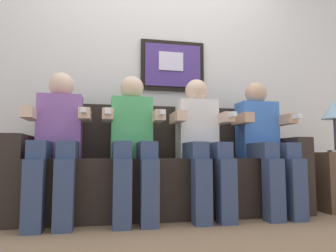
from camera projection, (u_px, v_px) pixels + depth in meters
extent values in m
plane|color=#8C6B4C|center=(172.00, 223.00, 2.20)|extent=(6.13, 6.13, 0.00)
cube|color=silver|center=(155.00, 71.00, 3.07)|extent=(4.72, 0.05, 2.60)
cube|color=black|center=(173.00, 66.00, 3.07)|extent=(0.63, 0.03, 0.50)
cube|color=#4C337F|center=(173.00, 66.00, 3.06)|extent=(0.55, 0.02, 0.42)
cube|color=silver|center=(171.00, 61.00, 3.04)|extent=(0.24, 0.02, 0.18)
cube|color=#2D231E|center=(165.00, 186.00, 2.51)|extent=(2.04, 0.58, 0.45)
cube|color=#2D231E|center=(160.00, 133.00, 2.76)|extent=(2.04, 0.14, 0.45)
cube|color=#2D231E|center=(20.00, 178.00, 2.30)|extent=(0.14, 0.58, 0.62)
cube|color=#2D231E|center=(286.00, 174.00, 2.73)|extent=(0.14, 0.58, 0.62)
cube|color=#8C59A5|center=(60.00, 127.00, 2.38)|extent=(0.32, 0.20, 0.48)
sphere|color=beige|center=(61.00, 85.00, 2.41)|extent=(0.19, 0.19, 0.19)
cube|color=#38476B|center=(42.00, 150.00, 2.15)|extent=(0.12, 0.40, 0.12)
cube|color=#38476B|center=(69.00, 150.00, 2.18)|extent=(0.12, 0.40, 0.12)
cube|color=#38476B|center=(34.00, 196.00, 1.93)|extent=(0.12, 0.12, 0.45)
cube|color=#38476B|center=(64.00, 195.00, 1.96)|extent=(0.12, 0.12, 0.45)
cube|color=beige|center=(30.00, 114.00, 2.23)|extent=(0.08, 0.28, 0.08)
cube|color=beige|center=(85.00, 115.00, 2.31)|extent=(0.08, 0.28, 0.08)
cube|color=white|center=(84.00, 111.00, 2.15)|extent=(0.04, 0.13, 0.04)
cube|color=#4CB266|center=(131.00, 128.00, 2.49)|extent=(0.32, 0.20, 0.48)
sphere|color=beige|center=(132.00, 88.00, 2.52)|extent=(0.19, 0.19, 0.19)
cube|color=#38476B|center=(121.00, 150.00, 2.26)|extent=(0.12, 0.40, 0.12)
cube|color=#38476B|center=(146.00, 150.00, 2.29)|extent=(0.12, 0.40, 0.12)
cube|color=#38476B|center=(122.00, 194.00, 2.04)|extent=(0.12, 0.12, 0.45)
cube|color=#38476B|center=(149.00, 193.00, 2.07)|extent=(0.12, 0.12, 0.45)
cube|color=beige|center=(108.00, 116.00, 2.34)|extent=(0.08, 0.28, 0.08)
cube|color=beige|center=(157.00, 117.00, 2.42)|extent=(0.08, 0.28, 0.08)
cube|color=white|center=(161.00, 113.00, 2.26)|extent=(0.04, 0.13, 0.04)
cube|color=white|center=(108.00, 111.00, 2.18)|extent=(0.04, 0.10, 0.04)
cube|color=white|center=(197.00, 129.00, 2.60)|extent=(0.32, 0.20, 0.48)
sphere|color=beige|center=(196.00, 91.00, 2.63)|extent=(0.19, 0.19, 0.19)
cube|color=#38476B|center=(193.00, 151.00, 2.37)|extent=(0.12, 0.40, 0.12)
cube|color=#38476B|center=(216.00, 151.00, 2.40)|extent=(0.12, 0.40, 0.12)
cube|color=#38476B|center=(202.00, 192.00, 2.14)|extent=(0.12, 0.12, 0.45)
cube|color=#38476B|center=(226.00, 191.00, 2.18)|extent=(0.12, 0.12, 0.45)
cube|color=beige|center=(178.00, 117.00, 2.45)|extent=(0.08, 0.28, 0.08)
cube|color=beige|center=(224.00, 119.00, 2.52)|extent=(0.08, 0.28, 0.08)
cube|color=white|center=(231.00, 115.00, 2.37)|extent=(0.04, 0.13, 0.04)
cube|color=#3F72CC|center=(257.00, 130.00, 2.70)|extent=(0.32, 0.20, 0.48)
sphere|color=tan|center=(256.00, 93.00, 2.73)|extent=(0.19, 0.19, 0.19)
cube|color=#38476B|center=(259.00, 151.00, 2.47)|extent=(0.12, 0.40, 0.12)
cube|color=#38476B|center=(280.00, 151.00, 2.51)|extent=(0.12, 0.40, 0.12)
cube|color=#38476B|center=(274.00, 190.00, 2.25)|extent=(0.12, 0.12, 0.45)
cube|color=#38476B|center=(296.00, 189.00, 2.29)|extent=(0.12, 0.12, 0.45)
cube|color=tan|center=(242.00, 119.00, 2.56)|extent=(0.08, 0.28, 0.08)
cube|color=tan|center=(284.00, 120.00, 2.63)|extent=(0.08, 0.28, 0.08)
cube|color=white|center=(296.00, 117.00, 2.48)|extent=(0.04, 0.13, 0.04)
cube|color=brown|center=(334.00, 181.00, 2.74)|extent=(0.40, 0.40, 0.50)
cylinder|color=#333338|center=(336.00, 151.00, 2.78)|extent=(0.14, 0.14, 0.02)
cylinder|color=#333338|center=(335.00, 134.00, 2.79)|extent=(0.02, 0.02, 0.28)
cone|color=#8CB2CC|center=(334.00, 110.00, 2.81)|extent=(0.22, 0.22, 0.16)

